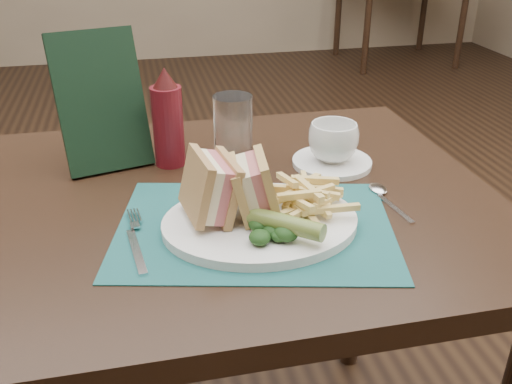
# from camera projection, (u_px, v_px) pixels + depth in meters

# --- Properties ---
(floor) EXTENTS (7.00, 7.00, 0.00)m
(floor) POSITION_uv_depth(u_px,v_px,m) (207.00, 337.00, 1.75)
(floor) COLOR black
(floor) RESTS_ON ground
(wall_back) EXTENTS (6.00, 0.00, 6.00)m
(wall_back) POSITION_uv_depth(u_px,v_px,m) (149.00, 59.00, 4.79)
(wall_back) COLOR gray
(wall_back) RESTS_ON ground
(table_main) EXTENTS (0.90, 0.75, 0.75)m
(table_main) POSITION_uv_depth(u_px,v_px,m) (235.00, 359.00, 1.15)
(table_main) COLOR black
(table_main) RESTS_ON ground
(table_bg_right) EXTENTS (0.90, 0.75, 0.75)m
(table_bg_right) POSITION_uv_depth(u_px,v_px,m) (398.00, 14.00, 4.57)
(table_bg_right) COLOR black
(table_bg_right) RESTS_ON ground
(placemat) EXTENTS (0.48, 0.39, 0.00)m
(placemat) POSITION_uv_depth(u_px,v_px,m) (255.00, 227.00, 0.87)
(placemat) COLOR #19504F
(placemat) RESTS_ON table_main
(plate) EXTENTS (0.31, 0.25, 0.01)m
(plate) POSITION_uv_depth(u_px,v_px,m) (260.00, 223.00, 0.87)
(plate) COLOR white
(plate) RESTS_ON placemat
(sandwich_half_a) EXTENTS (0.09, 0.11, 0.10)m
(sandwich_half_a) POSITION_uv_depth(u_px,v_px,m) (196.00, 189.00, 0.84)
(sandwich_half_a) COLOR tan
(sandwich_half_a) RESTS_ON plate
(sandwich_half_b) EXTENTS (0.08, 0.10, 0.10)m
(sandwich_half_b) POSITION_uv_depth(u_px,v_px,m) (240.00, 187.00, 0.85)
(sandwich_half_b) COLOR tan
(sandwich_half_b) RESTS_ON plate
(kale_garnish) EXTENTS (0.11, 0.08, 0.03)m
(kale_garnish) POSITION_uv_depth(u_px,v_px,m) (273.00, 229.00, 0.81)
(kale_garnish) COLOR black
(kale_garnish) RESTS_ON plate
(pickle_spear) EXTENTS (0.11, 0.10, 0.03)m
(pickle_spear) POSITION_uv_depth(u_px,v_px,m) (285.00, 224.00, 0.81)
(pickle_spear) COLOR #556928
(pickle_spear) RESTS_ON plate
(fries_pile) EXTENTS (0.18, 0.20, 0.05)m
(fries_pile) POSITION_uv_depth(u_px,v_px,m) (303.00, 193.00, 0.89)
(fries_pile) COLOR #DFC36F
(fries_pile) RESTS_ON plate
(fork) EXTENTS (0.05, 0.17, 0.01)m
(fork) POSITION_uv_depth(u_px,v_px,m) (136.00, 238.00, 0.83)
(fork) COLOR silver
(fork) RESTS_ON placemat
(spoon) EXTENTS (0.05, 0.15, 0.01)m
(spoon) POSITION_uv_depth(u_px,v_px,m) (389.00, 200.00, 0.95)
(spoon) COLOR silver
(spoon) RESTS_ON table_main
(saucer) EXTENTS (0.19, 0.19, 0.01)m
(saucer) POSITION_uv_depth(u_px,v_px,m) (332.00, 162.00, 1.08)
(saucer) COLOR white
(saucer) RESTS_ON table_main
(coffee_cup) EXTENTS (0.12, 0.12, 0.07)m
(coffee_cup) POSITION_uv_depth(u_px,v_px,m) (333.00, 142.00, 1.06)
(coffee_cup) COLOR white
(coffee_cup) RESTS_ON saucer
(drinking_glass) EXTENTS (0.10, 0.10, 0.13)m
(drinking_glass) POSITION_uv_depth(u_px,v_px,m) (233.00, 130.00, 1.07)
(drinking_glass) COLOR white
(drinking_glass) RESTS_ON table_main
(ketchup_bottle) EXTENTS (0.07, 0.07, 0.19)m
(ketchup_bottle) POSITION_uv_depth(u_px,v_px,m) (168.00, 117.00, 1.04)
(ketchup_bottle) COLOR #570E16
(ketchup_bottle) RESTS_ON table_main
(check_presenter) EXTENTS (0.17, 0.13, 0.25)m
(check_presenter) POSITION_uv_depth(u_px,v_px,m) (101.00, 102.00, 1.03)
(check_presenter) COLOR black
(check_presenter) RESTS_ON table_main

